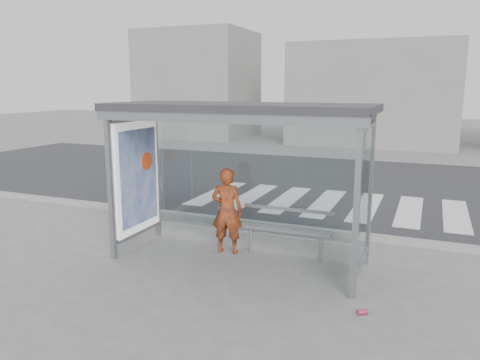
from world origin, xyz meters
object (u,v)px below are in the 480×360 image
object	(u,v)px
person	(227,211)
bench	(286,229)
soda_can	(362,312)
bus_shelter	(219,142)

from	to	relation	value
person	bench	world-z (taller)	person
person	bench	size ratio (longest dim) A/B	0.95
person	soda_can	xyz separation A→B (m)	(2.55, -1.46, -0.72)
bus_shelter	person	xyz separation A→B (m)	(0.02, 0.26, -1.22)
bus_shelter	soda_can	distance (m)	3.44
bench	soda_can	bearing A→B (deg)	-46.91
bus_shelter	soda_can	bearing A→B (deg)	-25.05
bus_shelter	person	distance (m)	1.25
bus_shelter	bench	distance (m)	1.86
bus_shelter	bench	bearing A→B (deg)	22.99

